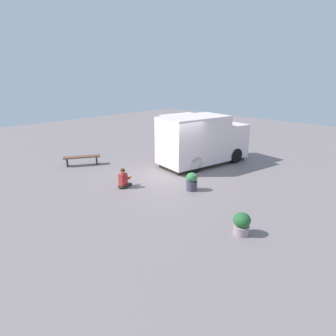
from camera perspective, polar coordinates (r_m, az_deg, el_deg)
The scene contains 6 objects.
ground_plane at distance 14.38m, azimuth 1.36°, elevation -1.25°, with size 40.00×40.00×0.00m, color slate.
food_truck at distance 15.85m, azimuth 6.48°, elevation 5.04°, with size 5.17×3.25×2.59m.
person_customer at distance 12.84m, azimuth -8.44°, elevation -2.24°, with size 0.80×0.52×0.85m.
planter_flowering_near at distance 9.37m, azimuth 13.85°, elevation -10.19°, with size 0.52×0.52×0.69m.
planter_flowering_far at distance 12.41m, azimuth 4.54°, elevation -2.57°, with size 0.48×0.48×0.76m.
plaza_bench at distance 16.40m, azimuth -16.06°, elevation 1.77°, with size 1.82×1.27×0.48m.
Camera 1 is at (9.96, 9.29, 4.64)m, focal length 32.04 mm.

